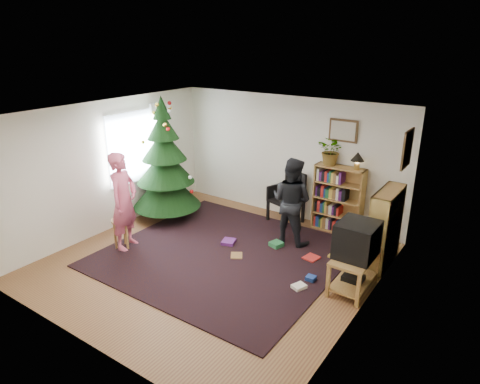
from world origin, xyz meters
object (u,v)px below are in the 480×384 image
Objects in this scene: bookshelf_back at (338,199)px; potted_plant at (332,151)px; christmas_tree at (165,169)px; tv_stand at (354,269)px; crt_tv at (357,240)px; person_standing at (124,201)px; table_lamp at (358,158)px; person_by_chair at (291,201)px; bookshelf_right at (385,227)px; armchair at (289,195)px; stool at (121,226)px; picture_back at (343,131)px; picture_right at (407,149)px.

bookshelf_back is 2.36× the size of potted_plant.
christmas_tree is 4.25m from tv_stand.
crt_tv is 0.34× the size of person_standing.
potted_plant is 1.69× the size of table_lamp.
potted_plant is (0.32, 0.93, 0.77)m from person_by_chair.
bookshelf_right is (1.13, -0.78, 0.00)m from bookshelf_back.
bookshelf_back is at bearing 21.38° from armchair.
tv_stand is 1.64× the size of stool.
bookshelf_right is 2.36× the size of potted_plant.
crt_tv is at bearing 153.16° from person_by_chair.
picture_back is at bearing 26.06° from christmas_tree.
picture_back is at bearing 119.18° from tv_stand.
bookshelf_back is 1.03m from armchair.
crt_tv is at bearing -102.21° from picture_right.
bookshelf_right is at bearing -1.25° from armchair.
person_by_chair is at bearing 39.51° from stool.
tv_stand is 2.66m from armchair.
bookshelf_right is at bearing 27.45° from stool.
crt_tv is at bearing 180.00° from tv_stand.
potted_plant is (-0.20, 0.00, 0.91)m from bookshelf_back.
bookshelf_back is 0.81× the size of person_by_chair.
potted_plant is at bearing 59.45° from bookshelf_right.
christmas_tree is 2.55m from armchair.
table_lamp reaches higher than bookshelf_back.
armchair is at bearing -175.50° from bookshelf_back.
stool is at bearing -151.20° from picture_right.
armchair is at bearing -167.35° from picture_back.
stool is (-2.80, -2.99, -1.52)m from picture_back.
stool is at bearing 41.96° from person_by_chair.
crt_tv is at bearing -60.88° from picture_back.
bookshelf_right is 1.79m from potted_plant.
table_lamp is (-0.83, 0.78, 0.86)m from bookshelf_right.
stool is at bearing -132.97° from potted_plant.
christmas_tree reaches higher than armchair.
bookshelf_back is (0.06, -0.14, -1.29)m from picture_back.
person_standing reaches higher than stool.
potted_plant is at bearing 25.00° from christmas_tree.
picture_back is at bearing 119.12° from crt_tv.
picture_right is 1.67m from crt_tv.
armchair is at bearing 140.00° from crt_tv.
bookshelf_right is at bearing -34.80° from bookshelf_back.
crt_tv is (4.17, -0.40, -0.24)m from christmas_tree.
armchair is (-1.02, -0.08, -0.11)m from bookshelf_back.
person_standing is (-1.80, -2.70, 0.32)m from armchair.
bookshelf_back is (3.16, 1.38, -0.39)m from christmas_tree.
picture_right is at bearing 4.30° from armchair.
stool is (-3.87, -1.08, -0.38)m from crt_tv.
bookshelf_right is at bearing -30.55° from potted_plant.
tv_stand is 0.52× the size of person_standing.
potted_plant is at bearing 124.16° from tv_stand.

